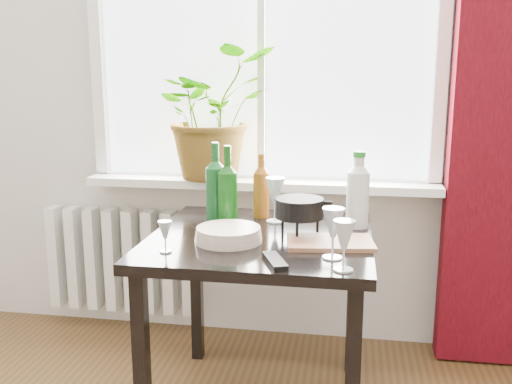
% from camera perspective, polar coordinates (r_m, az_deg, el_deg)
% --- Properties ---
extents(window, '(1.72, 0.08, 1.62)m').
position_cam_1_polar(window, '(2.82, 0.65, 16.80)').
color(window, white).
rests_on(window, ground).
extents(windowsill, '(1.72, 0.20, 0.04)m').
position_cam_1_polar(windowsill, '(2.79, 0.39, 0.86)').
color(windowsill, white).
rests_on(windowsill, ground).
extents(curtain, '(0.50, 0.12, 2.56)m').
position_cam_1_polar(curtain, '(2.76, 24.25, 9.56)').
color(curtain, '#3B050C').
rests_on(curtain, ground).
extents(radiator, '(0.80, 0.10, 0.55)m').
position_cam_1_polar(radiator, '(3.14, -13.29, -6.62)').
color(radiator, white).
rests_on(radiator, ground).
extents(table, '(0.85, 0.85, 0.74)m').
position_cam_1_polar(table, '(2.25, 0.48, -6.57)').
color(table, black).
rests_on(table, ground).
extents(potted_plant, '(0.76, 0.75, 0.64)m').
position_cam_1_polar(potted_plant, '(2.80, -4.34, 7.86)').
color(potted_plant, '#327920').
rests_on(potted_plant, windowsill).
extents(wine_bottle_left, '(0.10, 0.10, 0.35)m').
position_cam_1_polar(wine_bottle_left, '(2.34, -4.04, 0.91)').
color(wine_bottle_left, '#0D4619').
rests_on(wine_bottle_left, table).
extents(wine_bottle_right, '(0.08, 0.08, 0.34)m').
position_cam_1_polar(wine_bottle_right, '(2.28, -2.85, 0.52)').
color(wine_bottle_right, '#0C420D').
rests_on(wine_bottle_right, table).
extents(bottle_amber, '(0.08, 0.08, 0.28)m').
position_cam_1_polar(bottle_amber, '(2.46, 0.53, 0.71)').
color(bottle_amber, brown).
rests_on(bottle_amber, table).
extents(cleaning_bottle, '(0.11, 0.11, 0.32)m').
position_cam_1_polar(cleaning_bottle, '(2.33, 10.17, 0.34)').
color(cleaning_bottle, silver).
rests_on(cleaning_bottle, table).
extents(wineglass_front_right, '(0.09, 0.09, 0.18)m').
position_cam_1_polar(wineglass_front_right, '(1.94, 7.70, -4.06)').
color(wineglass_front_right, '#B2B7C0').
rests_on(wineglass_front_right, table).
extents(wineglass_far_right, '(0.07, 0.07, 0.17)m').
position_cam_1_polar(wineglass_far_right, '(1.83, 8.78, -5.25)').
color(wineglass_far_right, silver).
rests_on(wineglass_far_right, table).
extents(wineglass_back_center, '(0.11, 0.11, 0.20)m').
position_cam_1_polar(wineglass_back_center, '(2.39, 1.94, -0.72)').
color(wineglass_back_center, silver).
rests_on(wineglass_back_center, table).
extents(wineglass_back_left, '(0.08, 0.08, 0.18)m').
position_cam_1_polar(wineglass_back_left, '(2.49, -3.68, -0.36)').
color(wineglass_back_left, silver).
rests_on(wineglass_back_left, table).
extents(wineglass_front_left, '(0.06, 0.06, 0.11)m').
position_cam_1_polar(wineglass_front_left, '(2.02, -9.07, -4.42)').
color(wineglass_front_left, silver).
rests_on(wineglass_front_left, table).
extents(plate_stack, '(0.29, 0.29, 0.05)m').
position_cam_1_polar(plate_stack, '(2.13, -2.77, -4.26)').
color(plate_stack, beige).
rests_on(plate_stack, table).
extents(fondue_pot, '(0.24, 0.22, 0.15)m').
position_cam_1_polar(fondue_pot, '(2.21, 4.34, -2.47)').
color(fondue_pot, black).
rests_on(fondue_pot, table).
extents(tv_remote, '(0.11, 0.17, 0.02)m').
position_cam_1_polar(tv_remote, '(1.90, 1.90, -6.90)').
color(tv_remote, black).
rests_on(tv_remote, table).
extents(cutting_board, '(0.34, 0.24, 0.02)m').
position_cam_1_polar(cutting_board, '(2.11, 7.41, -5.02)').
color(cutting_board, '#9B6546').
rests_on(cutting_board, table).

